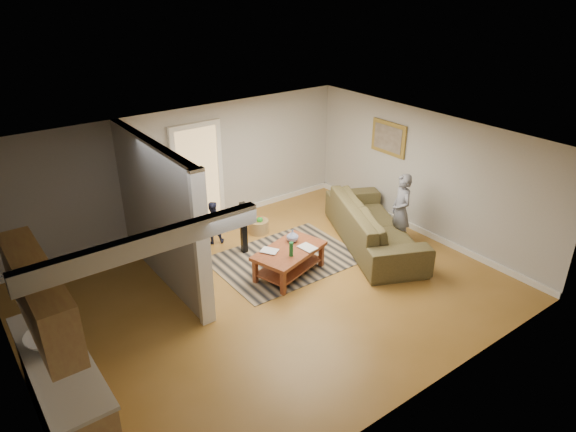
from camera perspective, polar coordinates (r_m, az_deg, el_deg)
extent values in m
plane|color=brown|center=(8.68, -2.12, -8.47)|extent=(7.50, 7.50, 0.00)
cube|color=#BBB8B3|center=(10.46, -11.64, 4.89)|extent=(7.50, 0.04, 2.50)
cube|color=#BBB8B3|center=(6.97, -28.95, -9.22)|extent=(0.04, 6.00, 2.50)
cube|color=#BBB8B3|center=(10.43, 15.02, 4.48)|extent=(0.04, 6.00, 2.50)
cube|color=white|center=(7.56, -2.43, 7.41)|extent=(7.50, 6.00, 0.04)
cube|color=#BBB8B3|center=(8.71, -14.26, 0.29)|extent=(0.15, 3.10, 2.50)
cube|color=white|center=(7.44, -9.49, -3.82)|extent=(0.22, 0.10, 2.50)
cube|color=white|center=(10.90, -11.03, -1.00)|extent=(7.50, 0.04, 0.12)
cube|color=white|center=(10.88, 14.22, -1.40)|extent=(0.04, 6.00, 0.12)
cube|color=#D8B272|center=(10.60, -9.95, 4.16)|extent=(0.90, 0.06, 2.10)
cube|color=#A4724B|center=(6.81, -23.55, -17.37)|extent=(0.60, 2.20, 0.90)
cube|color=beige|center=(6.52, -24.29, -14.31)|extent=(0.64, 2.24, 0.05)
cube|color=#A4724B|center=(6.03, -25.97, -7.85)|extent=(0.35, 2.00, 0.70)
imported|color=silver|center=(6.75, -24.96, -12.71)|extent=(0.54, 0.54, 0.19)
cube|color=black|center=(7.95, -12.29, 2.74)|extent=(0.03, 0.40, 0.34)
cube|color=black|center=(8.38, -13.76, 3.79)|extent=(0.03, 0.40, 0.34)
cube|color=black|center=(8.81, -15.08, 4.74)|extent=(0.03, 0.40, 0.34)
cube|color=olive|center=(10.85, 11.11, 8.49)|extent=(0.04, 0.90, 0.68)
cube|color=black|center=(9.59, -0.30, -4.80)|extent=(2.57, 1.89, 0.01)
imported|color=#443622|center=(10.25, 9.37, -3.06)|extent=(2.25, 3.11, 0.85)
cube|color=#5F2C16|center=(8.91, 0.14, -3.90)|extent=(1.44, 1.08, 0.06)
cube|color=silver|center=(8.91, 0.14, -3.87)|extent=(0.90, 0.66, 0.02)
cube|color=#5F2C16|center=(9.07, 0.13, -5.60)|extent=(1.31, 0.95, 0.03)
cube|color=#5F2C16|center=(8.49, -0.55, -7.39)|extent=(0.09, 0.09, 0.47)
cube|color=#5F2C16|center=(9.28, 3.73, -4.32)|extent=(0.09, 0.09, 0.47)
cube|color=#5F2C16|center=(8.81, -3.66, -6.10)|extent=(0.09, 0.09, 0.47)
cube|color=#5F2C16|center=(9.58, 0.73, -3.25)|extent=(0.09, 0.09, 0.47)
imported|color=navy|center=(9.15, 0.50, -2.82)|extent=(0.27, 0.27, 0.22)
cylinder|color=#16602B|center=(8.64, 0.35, -3.71)|extent=(0.07, 0.07, 0.26)
imported|color=#998C4C|center=(8.74, -2.35, -4.31)|extent=(0.33, 0.36, 0.03)
imported|color=#66594C|center=(8.86, 1.66, -3.85)|extent=(0.26, 0.34, 0.02)
cube|color=#5F2C16|center=(9.70, -13.91, -0.80)|extent=(0.58, 1.15, 0.05)
cube|color=#5F2C16|center=(9.83, -13.73, -2.38)|extent=(0.52, 1.05, 0.03)
cylinder|color=#5F2C16|center=(9.42, -12.83, -3.77)|extent=(0.05, 0.05, 0.68)
cylinder|color=#5F2C16|center=(10.16, -15.82, -1.87)|extent=(0.05, 0.05, 0.68)
cylinder|color=#5F2C16|center=(9.55, -11.47, -3.21)|extent=(0.05, 0.05, 0.68)
cylinder|color=#5F2C16|center=(10.27, -14.52, -1.37)|extent=(0.05, 0.05, 0.68)
imported|color=black|center=(9.69, -13.84, -0.65)|extent=(0.25, 0.89, 0.51)
cylinder|color=white|center=(9.37, -12.15, -0.84)|extent=(0.09, 0.09, 0.16)
cube|color=black|center=(8.27, -9.48, -6.55)|extent=(0.12, 0.12, 1.01)
cube|color=black|center=(9.62, -4.95, -1.33)|extent=(0.11, 0.11, 1.03)
cylinder|color=olive|center=(10.51, -3.30, -1.15)|extent=(0.41, 0.41, 0.27)
sphere|color=red|center=(10.50, -3.18, -0.34)|extent=(0.13, 0.13, 0.13)
sphere|color=yellow|center=(10.42, -3.66, -0.46)|extent=(0.13, 0.13, 0.13)
sphere|color=green|center=(10.39, -3.15, -0.42)|extent=(0.13, 0.13, 0.13)
imported|color=slate|center=(10.35, 12.06, -3.02)|extent=(0.53, 0.62, 1.45)
imported|color=#1D203D|center=(10.28, -8.24, -2.88)|extent=(0.51, 0.46, 0.87)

